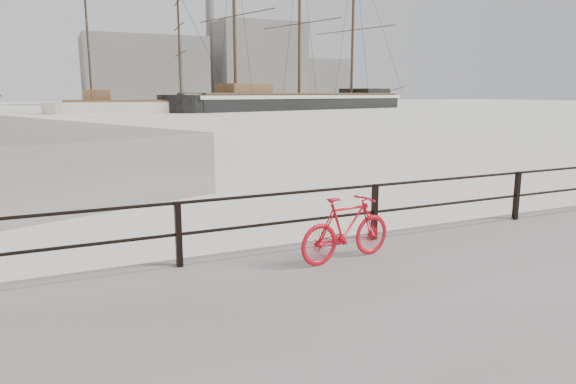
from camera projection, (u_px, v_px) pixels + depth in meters
name	position (u px, v px, depth m)	size (l,w,h in m)	color
ground	(368.00, 255.00, 9.40)	(400.00, 400.00, 0.00)	white
promenade	(567.00, 340.00, 5.80)	(36.00, 8.00, 0.35)	gray
guardrail	(374.00, 212.00, 9.10)	(28.00, 0.10, 1.00)	black
bicycle	(346.00, 228.00, 7.96)	(1.69, 0.25, 1.02)	red
barque_black	(299.00, 109.00, 96.15)	(63.88, 20.91, 35.88)	black
schooner_mid	(139.00, 113.00, 77.68)	(28.53, 12.07, 20.55)	beige
industrial_west	(145.00, 71.00, 140.66)	(32.00, 18.00, 18.00)	gray
industrial_mid	(257.00, 64.00, 159.02)	(26.00, 20.00, 24.00)	gray
industrial_east	(315.00, 81.00, 173.93)	(20.00, 16.00, 14.00)	gray
smokestack	(211.00, 30.00, 156.21)	(2.80, 2.80, 44.00)	gray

